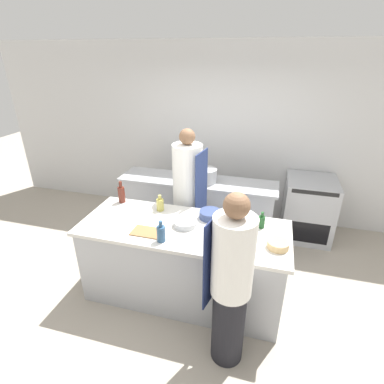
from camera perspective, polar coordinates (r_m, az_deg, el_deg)
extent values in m
plane|color=#A89E8E|center=(3.80, -1.49, -18.51)|extent=(16.00, 16.00, 0.00)
cube|color=silver|center=(4.97, 5.58, 10.87)|extent=(8.00, 0.06, 2.80)
cube|color=#A8AAAF|center=(3.51, -1.57, -13.28)|extent=(2.16, 0.85, 0.88)
cube|color=silver|center=(3.24, -1.66, -6.88)|extent=(2.25, 0.89, 0.04)
cube|color=#A8AAAF|center=(4.57, 0.99, -3.28)|extent=(2.22, 0.53, 0.88)
cube|color=#A8AAAF|center=(4.37, 1.03, 2.05)|extent=(2.31, 0.55, 0.04)
cube|color=#A8AAAF|center=(4.88, 21.22, -2.90)|extent=(0.71, 0.74, 0.93)
cube|color=black|center=(4.66, 21.12, -7.23)|extent=(0.57, 0.01, 0.33)
cube|color=black|center=(4.37, 22.40, -0.15)|extent=(0.61, 0.01, 0.06)
cylinder|color=black|center=(2.97, 6.89, -23.74)|extent=(0.30, 0.30, 0.79)
cylinder|color=white|center=(2.46, 7.81, -12.14)|extent=(0.35, 0.35, 0.72)
cube|color=#19234C|center=(2.57, 3.89, -12.86)|extent=(0.09, 0.32, 0.83)
sphere|color=brown|center=(2.21, 8.51, -2.59)|extent=(0.20, 0.20, 0.20)
cylinder|color=black|center=(4.11, -0.80, -7.28)|extent=(0.32, 0.32, 0.83)
cylinder|color=white|center=(3.74, -0.87, 3.23)|extent=(0.37, 0.37, 0.78)
cube|color=navy|center=(3.71, 1.80, 1.13)|extent=(0.07, 0.35, 0.89)
sphere|color=brown|center=(3.58, -0.92, 10.51)|extent=(0.19, 0.19, 0.19)
cylinder|color=#5B2319|center=(3.79, -13.27, -0.51)|extent=(0.08, 0.08, 0.20)
cylinder|color=#5B2319|center=(3.73, -13.48, 1.38)|extent=(0.04, 0.04, 0.08)
cylinder|color=#2D5175|center=(2.97, -5.91, -7.94)|extent=(0.09, 0.09, 0.16)
cylinder|color=#2D5175|center=(2.91, -6.01, -6.09)|extent=(0.04, 0.04, 0.06)
cylinder|color=#19471E|center=(3.27, 13.11, -5.57)|extent=(0.07, 0.07, 0.13)
cylinder|color=#19471E|center=(3.22, 13.26, -4.19)|extent=(0.03, 0.03, 0.05)
cylinder|color=#B2A84C|center=(3.53, -6.09, -2.45)|extent=(0.09, 0.09, 0.14)
cylinder|color=#B2A84C|center=(3.49, -6.16, -1.04)|extent=(0.04, 0.04, 0.05)
cylinder|color=navy|center=(3.37, 3.49, -4.29)|extent=(0.25, 0.25, 0.09)
cylinder|color=tan|center=(3.00, 16.07, -9.61)|extent=(0.21, 0.21, 0.07)
cylinder|color=#B7BABC|center=(3.23, -1.34, -5.94)|extent=(0.25, 0.25, 0.06)
cylinder|color=white|center=(2.96, 5.10, -8.80)|extent=(0.07, 0.07, 0.10)
cube|color=olive|center=(3.16, -8.57, -7.51)|extent=(0.32, 0.20, 0.01)
cylinder|color=#A8AAAF|center=(4.27, 2.64, 3.17)|extent=(0.31, 0.31, 0.20)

